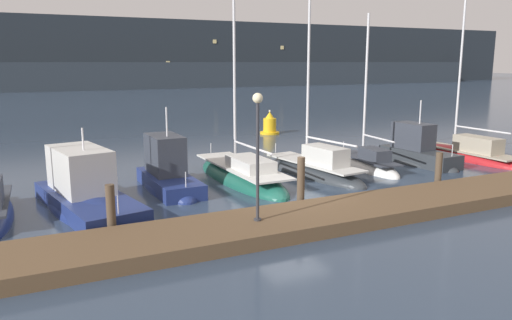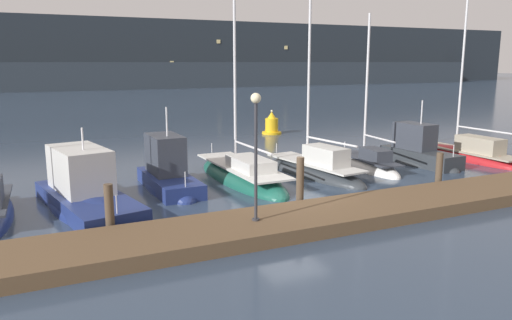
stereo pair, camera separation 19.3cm
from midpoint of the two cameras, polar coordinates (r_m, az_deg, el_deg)
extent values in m
plane|color=#2D3D51|center=(19.10, 4.18, -5.12)|extent=(400.00, 400.00, 0.00)
cube|color=brown|center=(17.09, 8.14, -6.39)|extent=(34.17, 2.80, 0.45)
cylinder|color=#4C3D2D|center=(16.02, -16.07, -5.61)|extent=(0.28, 0.28, 1.69)
cylinder|color=#4C3D2D|center=(18.23, 5.35, -2.72)|extent=(0.28, 0.28, 1.97)
cylinder|color=#4C3D2D|center=(22.41, 20.41, -1.24)|extent=(0.28, 0.28, 1.61)
ellipsoid|color=navy|center=(19.38, -18.32, -5.43)|extent=(3.68, 7.37, 1.37)
cube|color=navy|center=(19.30, -18.38, -4.57)|extent=(3.36, 6.64, 0.61)
cube|color=silver|center=(19.70, -19.21, -0.98)|extent=(2.19, 3.35, 1.62)
cube|color=black|center=(20.99, -20.38, 0.33)|extent=(1.48, 0.57, 0.72)
cylinder|color=silver|center=(18.96, -18.94, 2.31)|extent=(0.07, 0.07, 0.81)
cylinder|color=silver|center=(16.44, -15.32, -4.92)|extent=(0.04, 0.04, 0.60)
ellipsoid|color=navy|center=(21.58, -9.58, -3.34)|extent=(1.90, 5.22, 1.29)
cube|color=navy|center=(21.51, -9.60, -2.55)|extent=(1.75, 4.70, 0.61)
cube|color=#333842|center=(21.76, -10.09, 0.66)|extent=(1.27, 2.30, 1.67)
cube|color=black|center=(22.71, -10.84, 1.71)|extent=(1.10, 0.32, 0.74)
cylinder|color=silver|center=(21.15, -9.91, 4.33)|extent=(0.07, 0.07, 1.23)
cylinder|color=silver|center=(19.34, -7.80, -2.20)|extent=(0.04, 0.04, 0.60)
ellipsoid|color=#195647|center=(22.96, -1.45, -2.30)|extent=(2.24, 8.21, 1.44)
cube|color=silver|center=(22.82, -1.46, -0.68)|extent=(1.88, 6.90, 0.08)
cube|color=silver|center=(21.89, -0.40, -0.41)|extent=(1.32, 2.63, 0.50)
cylinder|color=silver|center=(22.93, -2.20, 10.91)|extent=(0.12, 0.12, 9.17)
cylinder|color=silver|center=(21.57, -0.17, 1.46)|extent=(0.12, 3.68, 0.09)
cylinder|color=silver|center=(26.19, -4.87, 1.38)|extent=(0.04, 0.04, 0.50)
ellipsoid|color=#2D3338|center=(24.16, 6.87, -1.70)|extent=(2.66, 7.06, 1.23)
cube|color=silver|center=(24.04, 6.91, -0.30)|extent=(2.23, 5.93, 0.08)
cube|color=silver|center=(23.33, 8.22, 0.49)|extent=(1.35, 2.32, 0.86)
cylinder|color=silver|center=(24.00, 6.30, 9.62)|extent=(0.12, 0.12, 8.25)
cylinder|color=silver|center=(22.96, 8.81, 2.10)|extent=(0.52, 3.40, 0.09)
cylinder|color=silver|center=(26.47, 2.57, 1.38)|extent=(0.04, 0.04, 0.50)
ellipsoid|color=white|center=(26.03, 12.85, -0.97)|extent=(2.03, 5.41, 1.18)
cube|color=#333842|center=(25.93, 12.90, 0.16)|extent=(1.71, 4.54, 0.08)
cube|color=#333842|center=(25.35, 13.69, 0.63)|extent=(1.06, 1.78, 0.58)
cylinder|color=silver|center=(25.86, 12.75, 8.13)|extent=(0.12, 0.12, 7.16)
cylinder|color=silver|center=(25.00, 14.10, 2.40)|extent=(0.37, 2.63, 0.09)
cylinder|color=silver|center=(27.94, 10.29, 1.56)|extent=(0.04, 0.04, 0.50)
ellipsoid|color=#2D3338|center=(27.87, 18.41, -0.47)|extent=(1.93, 5.07, 1.00)
cube|color=#2D3338|center=(27.79, 18.45, 0.30)|extent=(1.77, 4.56, 0.76)
cube|color=#333842|center=(27.96, 17.85, 2.62)|extent=(1.24, 2.25, 1.38)
cube|color=black|center=(28.62, 16.44, 3.31)|extent=(1.00, 0.32, 0.61)
cylinder|color=silver|center=(27.54, 18.61, 5.20)|extent=(0.07, 0.07, 1.24)
cylinder|color=silver|center=(26.32, 21.85, 0.99)|extent=(0.04, 0.04, 0.60)
ellipsoid|color=red|center=(30.48, 22.87, 0.18)|extent=(1.92, 7.99, 1.21)
cube|color=#A39984|center=(30.40, 22.93, 1.02)|extent=(1.61, 6.71, 0.08)
cube|color=#A39984|center=(29.73, 24.38, 1.61)|extent=(1.12, 2.56, 0.85)
cylinder|color=silver|center=(30.43, 22.80, 11.26)|extent=(0.12, 0.12, 10.78)
cylinder|color=silver|center=(29.51, 24.75, 3.14)|extent=(0.14, 3.51, 0.09)
cylinder|color=silver|center=(32.84, 18.17, 2.49)|extent=(0.04, 0.04, 0.50)
cylinder|color=gold|center=(37.69, 1.94, 3.13)|extent=(1.46, 1.46, 0.16)
cylinder|color=gold|center=(37.62, 1.95, 4.01)|extent=(0.97, 0.97, 1.01)
cone|color=gold|center=(37.53, 1.96, 5.16)|extent=(0.68, 0.68, 0.50)
sphere|color=#F9EAB7|center=(37.50, 1.96, 5.61)|extent=(0.16, 0.16, 0.16)
cylinder|color=#2D2D33|center=(15.78, 0.33, -6.80)|extent=(0.24, 0.24, 0.06)
cylinder|color=#2D2D33|center=(15.31, 0.34, -0.23)|extent=(0.10, 0.10, 3.63)
sphere|color=#F9EAB7|center=(15.05, 0.35, 7.08)|extent=(0.32, 0.32, 0.32)
cube|color=#232B33|center=(113.34, -21.13, 11.32)|extent=(240.00, 16.00, 14.18)
cube|color=#2C363F|center=(108.88, -6.47, 9.66)|extent=(144.00, 10.00, 5.23)
cube|color=#F4DB8C|center=(104.94, -26.01, 8.80)|extent=(0.80, 0.10, 0.80)
cube|color=#F4DB8C|center=(119.67, 3.51, 12.70)|extent=(0.80, 0.10, 0.80)
cube|color=#F4DB8C|center=(112.58, -4.25, 13.35)|extent=(0.80, 0.10, 0.80)
cube|color=#F4DB8C|center=(109.10, -9.54, 10.88)|extent=(0.80, 0.10, 0.80)
camera|label=1|loc=(0.10, -89.74, 0.05)|focal=35.00mm
camera|label=2|loc=(0.10, 90.26, -0.05)|focal=35.00mm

